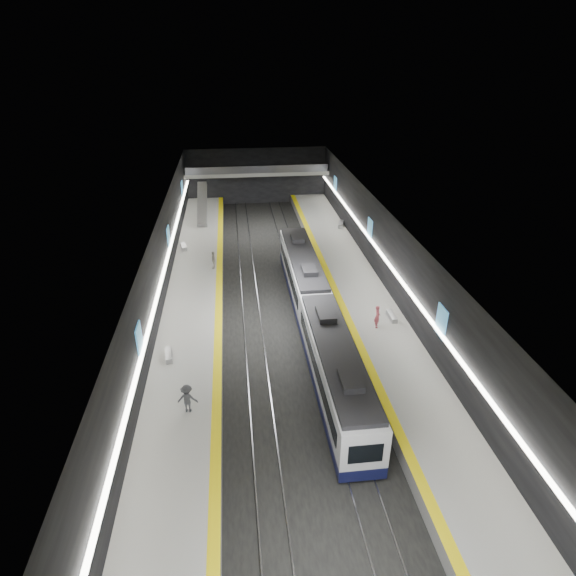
{
  "coord_description": "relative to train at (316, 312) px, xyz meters",
  "views": [
    {
      "loc": [
        -3.62,
        -34.37,
        21.27
      ],
      "look_at": [
        0.77,
        2.62,
        2.2
      ],
      "focal_mm": 30.0,
      "sensor_mm": 36.0,
      "label": 1
    }
  ],
  "objects": [
    {
      "name": "ground",
      "position": [
        -2.5,
        1.8,
        -2.2
      ],
      "size": [
        70.0,
        70.0,
        0.0
      ],
      "primitive_type": "plane",
      "color": "black",
      "rests_on": "ground"
    },
    {
      "name": "ceiling",
      "position": [
        -2.5,
        1.8,
        5.8
      ],
      "size": [
        20.0,
        70.0,
        0.04
      ],
      "primitive_type": "cube",
      "rotation": [
        3.14,
        0.0,
        0.0
      ],
      "color": "beige",
      "rests_on": "wall_left"
    },
    {
      "name": "wall_left",
      "position": [
        -12.5,
        1.8,
        1.8
      ],
      "size": [
        0.04,
        70.0,
        8.0
      ],
      "primitive_type": "cube",
      "color": "black",
      "rests_on": "ground"
    },
    {
      "name": "wall_right",
      "position": [
        7.5,
        1.8,
        1.8
      ],
      "size": [
        0.04,
        70.0,
        8.0
      ],
      "primitive_type": "cube",
      "color": "black",
      "rests_on": "ground"
    },
    {
      "name": "wall_back",
      "position": [
        -2.5,
        36.8,
        1.8
      ],
      "size": [
        20.0,
        0.04,
        8.0
      ],
      "primitive_type": "cube",
      "color": "black",
      "rests_on": "ground"
    },
    {
      "name": "platform_left",
      "position": [
        -10.0,
        1.8,
        -1.7
      ],
      "size": [
        5.0,
        70.0,
        1.0
      ],
      "primitive_type": "cube",
      "color": "slate",
      "rests_on": "ground"
    },
    {
      "name": "tile_surface_left",
      "position": [
        -10.0,
        1.8,
        -1.19
      ],
      "size": [
        5.0,
        70.0,
        0.02
      ],
      "primitive_type": "cube",
      "color": "#A7A7A2",
      "rests_on": "platform_left"
    },
    {
      "name": "tactile_strip_left",
      "position": [
        -7.8,
        1.8,
        -1.18
      ],
      "size": [
        0.6,
        70.0,
        0.02
      ],
      "primitive_type": "cube",
      "color": "yellow",
      "rests_on": "platform_left"
    },
    {
      "name": "platform_right",
      "position": [
        5.0,
        1.8,
        -1.7
      ],
      "size": [
        5.0,
        70.0,
        1.0
      ],
      "primitive_type": "cube",
      "color": "slate",
      "rests_on": "ground"
    },
    {
      "name": "tile_surface_right",
      "position": [
        5.0,
        1.8,
        -1.19
      ],
      "size": [
        5.0,
        70.0,
        0.02
      ],
      "primitive_type": "cube",
      "color": "#A7A7A2",
      "rests_on": "platform_right"
    },
    {
      "name": "tactile_strip_right",
      "position": [
        2.8,
        1.8,
        -1.18
      ],
      "size": [
        0.6,
        70.0,
        0.02
      ],
      "primitive_type": "cube",
      "color": "yellow",
      "rests_on": "platform_right"
    },
    {
      "name": "rails",
      "position": [
        -2.5,
        1.8,
        -2.14
      ],
      "size": [
        6.52,
        70.0,
        0.12
      ],
      "color": "gray",
      "rests_on": "ground"
    },
    {
      "name": "train",
      "position": [
        0.0,
        0.0,
        0.0
      ],
      "size": [
        2.69,
        30.04,
        3.6
      ],
      "color": "#0F1239",
      "rests_on": "ground"
    },
    {
      "name": "ad_posters",
      "position": [
        -2.5,
        2.8,
        2.3
      ],
      "size": [
        19.94,
        53.5,
        2.2
      ],
      "color": "#4292C6",
      "rests_on": "wall_left"
    },
    {
      "name": "cove_light_left",
      "position": [
        -12.3,
        1.8,
        1.6
      ],
      "size": [
        0.25,
        68.6,
        0.12
      ],
      "primitive_type": "cube",
      "color": "white",
      "rests_on": "wall_left"
    },
    {
      "name": "cove_light_right",
      "position": [
        7.3,
        1.8,
        1.6
      ],
      "size": [
        0.25,
        68.6,
        0.12
      ],
      "primitive_type": "cube",
      "color": "white",
      "rests_on": "wall_right"
    },
    {
      "name": "mezzanine_bridge",
      "position": [
        -2.5,
        34.72,
        2.84
      ],
      "size": [
        20.0,
        3.0,
        1.5
      ],
      "color": "gray",
      "rests_on": "wall_left"
    },
    {
      "name": "escalator",
      "position": [
        -10.0,
        27.8,
        0.7
      ],
      "size": [
        1.2,
        7.5,
        3.92
      ],
      "primitive_type": "cube",
      "rotation": [
        0.44,
        0.0,
        0.0
      ],
      "color": "#99999E",
      "rests_on": "platform_left"
    },
    {
      "name": "bench_left_near",
      "position": [
        -11.27,
        -3.21,
        -0.99
      ],
      "size": [
        0.68,
        1.72,
        0.41
      ],
      "primitive_type": "cube",
      "rotation": [
        0.0,
        0.0,
        0.14
      ],
      "color": "#99999E",
      "rests_on": "platform_left"
    },
    {
      "name": "bench_left_far",
      "position": [
        -11.76,
        17.56,
        -0.97
      ],
      "size": [
        0.86,
        1.89,
        0.45
      ],
      "primitive_type": "cube",
      "rotation": [
        0.0,
        0.0,
        0.2
      ],
      "color": "#99999E",
      "rests_on": "platform_left"
    },
    {
      "name": "bench_right_near",
      "position": [
        6.36,
        0.25,
        -0.99
      ],
      "size": [
        0.49,
        1.73,
        0.42
      ],
      "primitive_type": "cube",
      "rotation": [
        0.0,
        0.0,
        -0.01
      ],
      "color": "#99999E",
      "rests_on": "platform_right"
    },
    {
      "name": "bench_right_far",
      "position": [
        7.0,
        22.62,
        -0.95
      ],
      "size": [
        1.08,
        2.05,
        0.48
      ],
      "primitive_type": "cube",
      "rotation": [
        0.0,
        0.0,
        -0.28
      ],
      "color": "#99999E",
      "rests_on": "platform_right"
    },
    {
      "name": "passenger_right_a",
      "position": [
        4.76,
        -0.86,
        -0.25
      ],
      "size": [
        0.57,
        0.76,
        1.89
      ],
      "primitive_type": "imported",
      "rotation": [
        0.0,
        0.0,
        1.38
      ],
      "color": "#B54350",
      "rests_on": "platform_right"
    },
    {
      "name": "passenger_left_a",
      "position": [
        -8.33,
        12.02,
        -0.29
      ],
      "size": [
        0.51,
        1.08,
        1.8
      ],
      "primitive_type": "imported",
      "rotation": [
        0.0,
        0.0,
        -1.64
      ],
      "color": "#BAB4AA",
      "rests_on": "platform_left"
    },
    {
      "name": "passenger_left_b",
      "position": [
        -9.5,
        -9.08,
        -0.24
      ],
      "size": [
        1.31,
        0.85,
        1.91
      ],
      "primitive_type": "imported",
      "rotation": [
        0.0,
        0.0,
        3.03
      ],
      "color": "#414349",
      "rests_on": "platform_left"
    }
  ]
}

